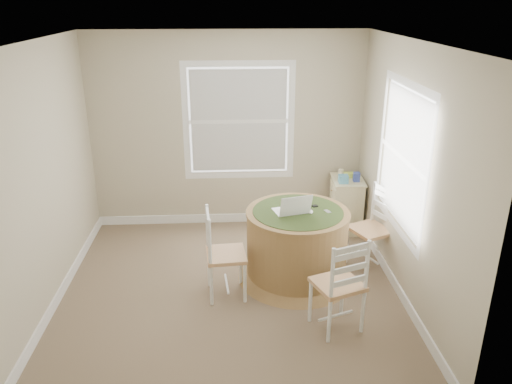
{
  "coord_description": "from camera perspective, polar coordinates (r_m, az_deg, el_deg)",
  "views": [
    {
      "loc": [
        0.02,
        -4.63,
        2.98
      ],
      "look_at": [
        0.3,
        0.45,
        0.97
      ],
      "focal_mm": 35.0,
      "sensor_mm": 36.0,
      "label": 1
    }
  ],
  "objects": [
    {
      "name": "chair_near",
      "position": [
        4.79,
        9.32,
        -10.31
      ],
      "size": [
        0.53,
        0.52,
        0.95
      ],
      "primitive_type": null,
      "rotation": [
        0.0,
        0.0,
        3.5
      ],
      "color": "white",
      "rests_on": "ground"
    },
    {
      "name": "cup_cream",
      "position": [
        6.78,
        9.73,
        2.19
      ],
      "size": [
        0.07,
        0.07,
        0.09
      ],
      "primitive_type": "cylinder",
      "color": "beige",
      "rests_on": "corner_chest"
    },
    {
      "name": "laptop",
      "position": [
        5.36,
        4.11,
        -2.03
      ],
      "size": [
        0.42,
        0.39,
        0.25
      ],
      "rotation": [
        0.0,
        0.0,
        3.4
      ],
      "color": "white",
      "rests_on": "round_table"
    },
    {
      "name": "chair_right",
      "position": [
        5.89,
        12.92,
        -4.21
      ],
      "size": [
        0.54,
        0.55,
        0.95
      ],
      "primitive_type": null,
      "rotation": [
        0.0,
        0.0,
        -1.15
      ],
      "color": "white",
      "rests_on": "ground"
    },
    {
      "name": "corner_chest",
      "position": [
        6.82,
        10.24,
        -1.39
      ],
      "size": [
        0.44,
        0.57,
        0.72
      ],
      "rotation": [
        0.0,
        0.0,
        -0.06
      ],
      "color": "beige",
      "rests_on": "ground"
    },
    {
      "name": "keys",
      "position": [
        5.54,
        6.74,
        -1.65
      ],
      "size": [
        0.07,
        0.07,
        0.02
      ],
      "primitive_type": "cube",
      "rotation": [
        0.0,
        0.0,
        0.35
      ],
      "color": "black",
      "rests_on": "round_table"
    },
    {
      "name": "tissue_box",
      "position": [
        6.55,
        9.98,
        1.5
      ],
      "size": [
        0.13,
        0.13,
        0.1
      ],
      "primitive_type": "cube",
      "rotation": [
        0.0,
        0.0,
        -0.06
      ],
      "color": "#4E96B4",
      "rests_on": "corner_chest"
    },
    {
      "name": "box_yellow",
      "position": [
        6.76,
        10.67,
        1.91
      ],
      "size": [
        0.16,
        0.11,
        0.06
      ],
      "primitive_type": "cube",
      "rotation": [
        0.0,
        0.0,
        -0.06
      ],
      "color": "#D3EA52",
      "rests_on": "corner_chest"
    },
    {
      "name": "room",
      "position": [
        5.08,
        -1.33,
        2.2
      ],
      "size": [
        3.64,
        3.64,
        2.64
      ],
      "color": "#7A654D",
      "rests_on": "ground"
    },
    {
      "name": "chair_left",
      "position": [
        5.23,
        -3.45,
        -7.11
      ],
      "size": [
        0.44,
        0.45,
        0.95
      ],
      "primitive_type": null,
      "rotation": [
        0.0,
        0.0,
        1.66
      ],
      "color": "white",
      "rests_on": "ground"
    },
    {
      "name": "phone",
      "position": [
        5.43,
        8.17,
        -2.25
      ],
      "size": [
        0.07,
        0.1,
        0.02
      ],
      "primitive_type": "cube",
      "rotation": [
        0.0,
        0.0,
        0.35
      ],
      "color": "#B7BABF",
      "rests_on": "round_table"
    },
    {
      "name": "round_table",
      "position": [
        5.56,
        4.7,
        -5.71
      ],
      "size": [
        1.31,
        1.31,
        0.81
      ],
      "rotation": [
        0.0,
        0.0,
        0.35
      ],
      "color": "olive",
      "rests_on": "ground"
    },
    {
      "name": "box_blue",
      "position": [
        6.62,
        11.36,
        1.71
      ],
      "size": [
        0.08,
        0.08,
        0.12
      ],
      "primitive_type": "cube",
      "rotation": [
        0.0,
        0.0,
        -0.06
      ],
      "color": "#33449B",
      "rests_on": "corner_chest"
    },
    {
      "name": "mouse",
      "position": [
        5.39,
        6.19,
        -2.23
      ],
      "size": [
        0.09,
        0.12,
        0.04
      ],
      "primitive_type": "ellipsoid",
      "rotation": [
        0.0,
        0.0,
        0.35
      ],
      "color": "white",
      "rests_on": "round_table"
    }
  ]
}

